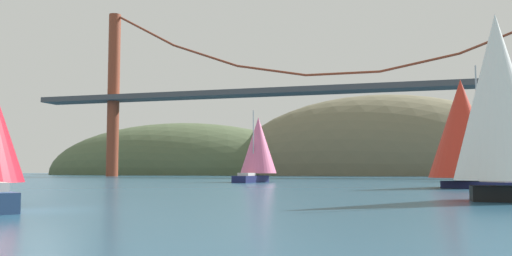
# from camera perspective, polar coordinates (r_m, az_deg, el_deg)

# --- Properties ---
(ground_plane) EXTENTS (360.00, 360.00, 0.00)m
(ground_plane) POSITION_cam_1_polar(r_m,az_deg,el_deg) (23.64, -21.13, -8.04)
(ground_plane) COLOR navy
(headland_center) EXTENTS (87.18, 44.00, 44.33)m
(headland_center) POSITION_cam_1_polar(r_m,az_deg,el_deg) (154.07, 12.83, -4.84)
(headland_center) COLOR #6B664C
(headland_center) RESTS_ON ground_plane
(headland_left) EXTENTS (87.63, 44.00, 31.44)m
(headland_left) POSITION_cam_1_polar(r_m,az_deg,el_deg) (168.67, -8.04, -4.85)
(headland_left) COLOR #4C5B3D
(headland_left) RESTS_ON ground_plane
(suspension_bridge) EXTENTS (144.24, 6.00, 38.90)m
(suspension_bridge) POSITION_cam_1_polar(r_m,az_deg,el_deg) (115.97, 9.01, 4.27)
(suspension_bridge) COLOR brown
(suspension_bridge) RESTS_ON ground_plane
(sailboat_pink_spinnaker) EXTENTS (5.44, 8.35, 9.20)m
(sailboat_pink_spinnaker) POSITION_cam_1_polar(r_m,az_deg,el_deg) (70.89, 0.20, -2.04)
(sailboat_pink_spinnaker) COLOR #191E4C
(sailboat_pink_spinnaker) RESTS_ON ground_plane
(sailboat_scarlet_sail) EXTENTS (9.49, 10.19, 10.69)m
(sailboat_scarlet_sail) POSITION_cam_1_polar(r_m,az_deg,el_deg) (52.04, 20.79, -0.25)
(sailboat_scarlet_sail) COLOR #191E4C
(sailboat_scarlet_sail) RESTS_ON ground_plane
(sailboat_white_mainsail) EXTENTS (8.95, 4.69, 10.72)m
(sailboat_white_mainsail) POSITION_cam_1_polar(r_m,az_deg,el_deg) (31.37, 24.35, 2.37)
(sailboat_white_mainsail) COLOR black
(sailboat_white_mainsail) RESTS_ON ground_plane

